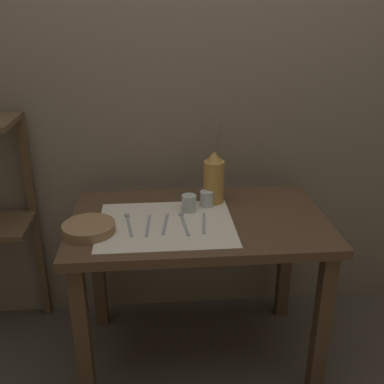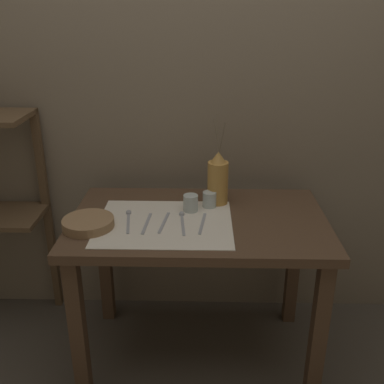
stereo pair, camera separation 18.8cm
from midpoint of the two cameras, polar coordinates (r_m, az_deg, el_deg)
name	(u,v)px [view 2 (the right image)]	position (r m, az deg, el deg)	size (l,w,h in m)	color
ground_plane	(198,353)	(2.35, 3.18, -19.77)	(12.00, 12.00, 0.00)	#473F35
stone_wall_back	(200,91)	(2.22, 3.53, 12.60)	(7.00, 0.06, 2.40)	#7A6B56
wooden_table	(199,241)	(1.99, 3.57, -6.32)	(1.10, 0.67, 0.74)	#4C3523
linen_cloth	(165,223)	(1.88, -0.62, -4.03)	(0.56, 0.45, 0.00)	beige
pitcher_with_flowers	(218,180)	(2.04, 5.94, 1.50)	(0.09, 0.09, 0.42)	#B7843D
wooden_bowl	(88,223)	(1.87, -10.25, -3.99)	(0.21, 0.21, 0.04)	#8E6B47
glass_tumbler_near	(191,203)	(1.98, 2.55, -1.47)	(0.06, 0.06, 0.07)	#B7C1BC
glass_tumbler_far	(209,199)	(2.02, 4.90, -0.99)	(0.06, 0.06, 0.07)	#B7C1BC
spoon_inner	(128,217)	(1.93, -5.33, -3.19)	(0.04, 0.20, 0.02)	#939399
knife_center	(147,223)	(1.87, -2.92, -4.07)	(0.02, 0.19, 0.00)	#939399
fork_inner	(164,223)	(1.88, -0.72, -3.97)	(0.04, 0.19, 0.00)	#939399
spoon_outer	(182,218)	(1.91, 1.55, -3.40)	(0.04, 0.20, 0.02)	#939399
fork_outer	(202,223)	(1.87, 4.22, -4.07)	(0.03, 0.19, 0.00)	#939399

